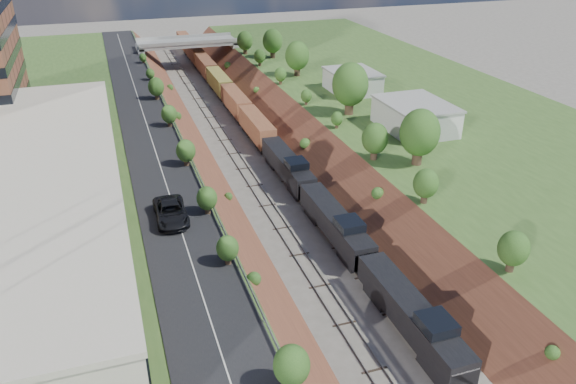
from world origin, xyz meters
name	(u,v)px	position (x,y,z in m)	size (l,w,h in m)	color
platform_left	(27,172)	(-33.00, 60.00, 2.50)	(44.00, 180.00, 5.00)	#3A5B25
platform_right	(437,122)	(33.00, 60.00, 2.50)	(44.00, 180.00, 5.00)	#3A5B25
embankment_left	(185,168)	(-11.00, 60.00, 0.00)	(7.07, 180.00, 7.07)	brown
embankment_right	(319,150)	(11.00, 60.00, 0.00)	(7.07, 180.00, 7.07)	brown
rail_left_track	(238,160)	(-2.60, 60.00, 0.09)	(1.58, 180.00, 0.18)	gray
rail_right_track	(270,156)	(2.60, 60.00, 0.09)	(1.58, 180.00, 0.18)	gray
road	(152,140)	(-15.50, 60.00, 5.05)	(8.00, 180.00, 0.10)	black
guardrail	(180,134)	(-11.40, 59.80, 5.55)	(0.10, 171.00, 0.70)	#99999E
commercial_building	(50,195)	(-28.00, 38.00, 8.51)	(14.30, 62.30, 7.00)	brown
overpass	(187,48)	(0.00, 122.00, 4.92)	(24.50, 8.30, 7.40)	gray
white_building_near	(415,117)	(23.50, 52.00, 7.00)	(9.00, 12.00, 4.00)	silver
white_building_far	(352,82)	(23.00, 74.00, 6.80)	(8.00, 10.00, 3.60)	silver
tree_right_large	(420,133)	(17.00, 40.00, 9.38)	(5.25, 5.25, 7.61)	#473323
tree_left_crest	(244,272)	(-11.80, 20.00, 7.04)	(2.45, 2.45, 3.55)	#473323
freight_train	(237,103)	(2.60, 81.76, 2.46)	(2.80, 143.31, 4.55)	black
suv	(171,212)	(-16.12, 34.79, 6.10)	(3.32, 7.20, 2.00)	black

